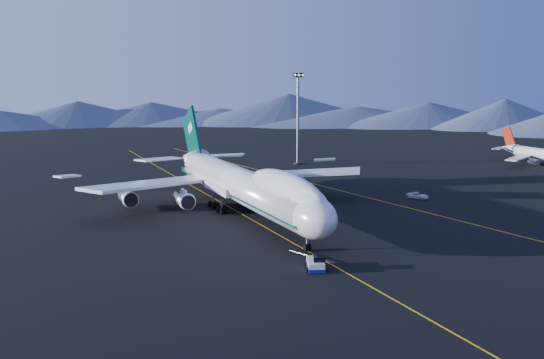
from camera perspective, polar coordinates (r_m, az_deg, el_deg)
name	(u,v)px	position (r m, az deg, el deg)	size (l,w,h in m)	color
ground	(243,215)	(115.98, -2.76, -3.32)	(500.00, 500.00, 0.00)	black
taxiway_line_main	(243,215)	(115.97, -2.76, -3.32)	(0.25, 220.00, 0.01)	#E1A90D
taxiway_line_side	(350,193)	(137.96, 7.35, -1.27)	(0.25, 200.00, 0.01)	#E1A90D
boeing_747	(243,185)	(114.83, -2.79, -0.49)	(59.62, 72.43, 19.37)	silver
pushback_tug	(315,265)	(84.15, 4.11, -8.00)	(3.84, 5.07, 1.97)	silver
service_van	(418,196)	(134.38, 13.55, -1.48)	(2.21, 4.80, 1.33)	silver
floodlight_mast	(298,118)	(180.24, 2.45, 5.77)	(3.33, 2.50, 26.98)	black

